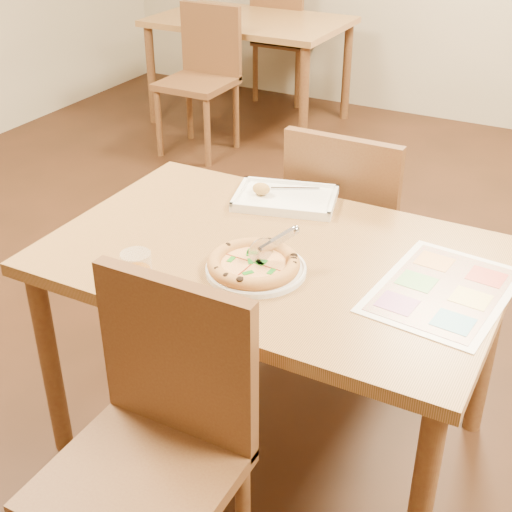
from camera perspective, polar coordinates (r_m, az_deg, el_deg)
The scene contains 13 objects.
room at distance 1.84m, azimuth 1.70°, elevation 17.72°, with size 7.00×7.00×7.00m.
dining_table at distance 2.11m, azimuth 1.41°, elevation -1.64°, with size 1.30×0.85×0.72m.
chair_near at distance 1.74m, azimuth -7.83°, elevation -12.78°, with size 0.42×0.42×0.47m.
chair_far at distance 2.63m, azimuth 7.33°, elevation 3.18°, with size 0.42×0.42×0.47m.
bg_table at distance 5.14m, azimuth -0.52°, elevation 17.54°, with size 1.30×0.85×0.72m.
bg_chair_near at distance 4.65m, azimuth -4.18°, elevation 15.27°, with size 0.42×0.42×0.47m.
bg_chair_far at distance 5.59m, azimuth 2.06°, elevation 17.82°, with size 0.42×0.42×0.47m.
plate at distance 1.96m, azimuth 0.00°, elevation -1.08°, with size 0.28×0.28×0.01m, color white.
pizza at distance 1.95m, azimuth -0.19°, elevation -0.63°, with size 0.26×0.26×0.04m.
pizza_cutter at distance 1.94m, azimuth 1.35°, elevation 1.02°, with size 0.09×0.12×0.08m.
appetizer_tray at distance 2.35m, azimuth 2.21°, elevation 4.60°, with size 0.37×0.30×0.06m.
glass_tumbler at distance 1.90m, azimuth -9.49°, elevation -1.29°, with size 0.08×0.08×0.10m.
menu at distance 1.94m, azimuth 14.74°, elevation -2.66°, with size 0.32×0.45×0.01m, color silver.
Camera 1 is at (0.80, -1.61, 1.74)m, focal length 50.00 mm.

